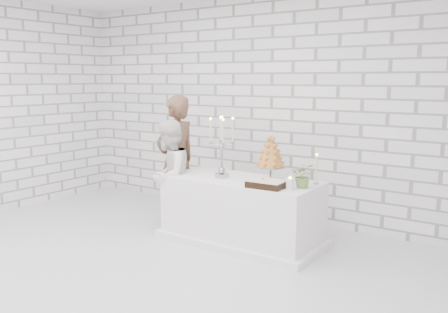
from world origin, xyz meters
TOP-DOWN VIEW (x-y plane):
  - ground at (0.00, 0.00)m, footprint 6.00×5.00m
  - wall_back at (0.00, 2.50)m, footprint 6.00×0.01m
  - cake_table at (0.56, 1.37)m, footprint 1.80×0.80m
  - groom at (-0.53, 1.50)m, footprint 0.49×0.67m
  - bride at (-0.39, 1.19)m, footprint 0.68×0.79m
  - candelabra at (0.32, 1.32)m, footprint 0.31×0.31m
  - croquembouche at (0.87, 1.50)m, footprint 0.43×0.43m
  - chocolate_cake at (1.01, 1.16)m, footprint 0.40×0.29m
  - pillar_candle at (1.27, 1.20)m, footprint 0.09×0.09m
  - extra_taper at (1.38, 1.60)m, footprint 0.07×0.07m
  - flowers at (1.34, 1.36)m, footprint 0.30×0.28m

SIDE VIEW (x-z plane):
  - ground at x=0.00m, z-range -0.01..0.01m
  - cake_table at x=0.56m, z-range 0.00..0.75m
  - bride at x=-0.39m, z-range 0.00..1.40m
  - chocolate_cake at x=1.01m, z-range 0.75..0.83m
  - pillar_candle at x=1.27m, z-range 0.75..0.87m
  - groom at x=-0.53m, z-range 0.00..1.69m
  - flowers at x=1.34m, z-range 0.75..1.02m
  - extra_taper at x=1.38m, z-range 0.75..1.07m
  - croquembouche at x=0.87m, z-range 0.75..1.28m
  - candelabra at x=0.32m, z-range 0.75..1.47m
  - wall_back at x=0.00m, z-range 0.00..3.00m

